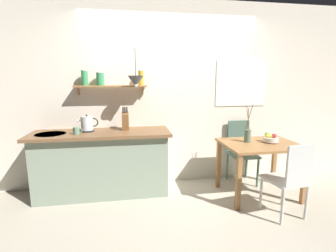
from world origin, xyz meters
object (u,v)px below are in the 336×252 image
dining_chair_near (290,177)px  knife_block (125,121)px  coffee_mug_by_sink (77,131)px  electric_kettle (87,124)px  dining_chair_far (241,149)px  pendant_lamp (136,81)px  dining_table (260,151)px  fruit_bowl (270,138)px  twig_vase (247,135)px

dining_chair_near → knife_block: (-1.82, 1.05, 0.52)m
dining_chair_near → knife_block: 2.17m
coffee_mug_by_sink → electric_kettle: bearing=54.8°
dining_chair_far → coffee_mug_by_sink: (-2.36, -0.21, 0.41)m
electric_kettle → pendant_lamp: pendant_lamp is taller
dining_table → fruit_bowl: (0.15, 0.02, 0.17)m
electric_kettle → coffee_mug_by_sink: size_ratio=2.26×
dining_table → knife_block: 1.88m
dining_chair_near → knife_block: size_ratio=2.79×
dining_chair_near → pendant_lamp: 2.18m
dining_table → fruit_bowl: 0.23m
electric_kettle → twig_vase: bearing=-9.4°
dining_chair_near → twig_vase: twig_vase is taller
knife_block → coffee_mug_by_sink: bearing=-164.6°
dining_table → coffee_mug_by_sink: bearing=173.3°
fruit_bowl → coffee_mug_by_sink: 2.57m
dining_chair_far → pendant_lamp: size_ratio=1.93×
twig_vase → fruit_bowl: bearing=-12.8°
dining_table → dining_chair_near: 0.62m
dining_chair_near → fruit_bowl: bearing=79.7°
coffee_mug_by_sink → pendant_lamp: size_ratio=0.24×
fruit_bowl → dining_chair_near: bearing=-100.3°
knife_block → coffee_mug_by_sink: 0.65m
dining_table → pendant_lamp: size_ratio=2.03×
dining_chair_far → coffee_mug_by_sink: size_ratio=8.05×
dining_table → dining_chair_far: (-0.03, 0.49, -0.10)m
fruit_bowl → knife_block: (-1.93, 0.44, 0.22)m
dining_chair_near → knife_block: bearing=149.9°
electric_kettle → pendant_lamp: bearing=-11.3°
dining_chair_far → fruit_bowl: 0.58m
dining_chair_near → coffee_mug_by_sink: size_ratio=7.66×
dining_chair_far → knife_block: (-1.74, -0.04, 0.50)m
knife_block → pendant_lamp: pendant_lamp is taller
dining_table → knife_block: (-1.78, 0.45, 0.39)m
dining_chair_near → fruit_bowl: dining_chair_near is taller
electric_kettle → pendant_lamp: (0.66, -0.13, 0.57)m
dining_chair_far → knife_block: 1.81m
dining_chair_far → fruit_bowl: size_ratio=4.69×
knife_block → twig_vase: bearing=-12.7°
dining_table → electric_kettle: size_ratio=3.74×
knife_block → dining_table: bearing=-14.3°
pendant_lamp → dining_table: bearing=-10.8°
electric_kettle → coffee_mug_by_sink: (-0.11, -0.16, -0.06)m
dining_table → fruit_bowl: bearing=6.6°
twig_vase → knife_block: twig_vase is taller
twig_vase → dining_chair_near: bearing=-74.7°
dining_table → pendant_lamp: bearing=169.2°
dining_chair_near → electric_kettle: 2.60m
coffee_mug_by_sink → dining_table: bearing=-6.7°
fruit_bowl → pendant_lamp: 1.96m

